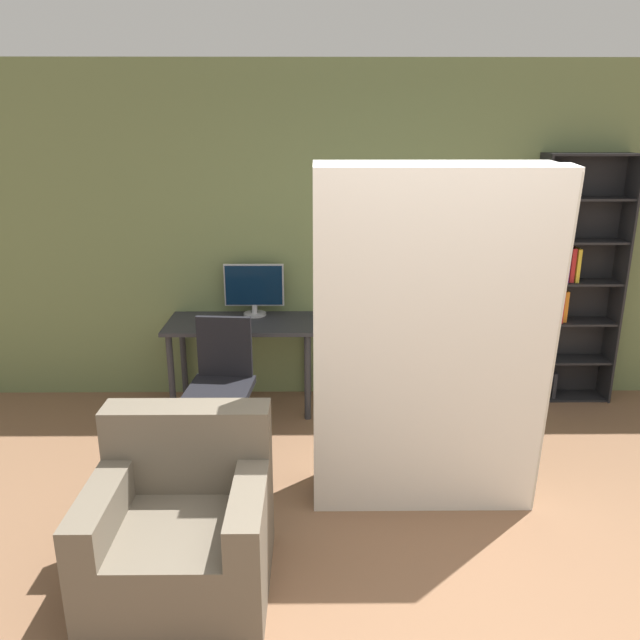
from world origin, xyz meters
name	(u,v)px	position (x,y,z in m)	size (l,w,h in m)	color
wall_back	(390,237)	(0.00, 2.87, 1.35)	(8.00, 0.06, 2.70)	#6B7A4C
desk	(242,335)	(-1.20, 2.55, 0.62)	(1.17, 0.58, 0.73)	#2D2D33
monitor	(254,288)	(-1.10, 2.73, 0.96)	(0.48, 0.18, 0.43)	#B7B7BC
office_chair	(222,396)	(-1.28, 1.95, 0.37)	(0.52, 0.52, 0.91)	#4C4C51
bookshelf	(565,283)	(1.42, 2.74, 0.99)	(0.70, 0.26, 2.01)	black
mattress_near	(433,352)	(0.04, 1.08, 1.02)	(1.31, 0.33, 2.03)	silver
mattress_far	(425,336)	(0.04, 1.36, 1.01)	(1.31, 0.25, 2.03)	silver
armchair	(183,525)	(-1.27, 0.50, 0.32)	(0.85, 0.80, 0.85)	#665B4C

